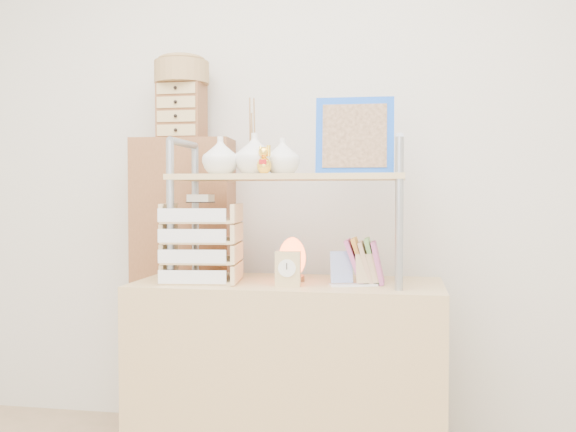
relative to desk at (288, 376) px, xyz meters
name	(u,v)px	position (x,y,z in m)	size (l,w,h in m)	color
desk	(288,376)	(0.00, 0.00, 0.00)	(1.20, 0.50, 0.75)	tan
cabinet	(184,284)	(-0.56, 0.37, 0.30)	(0.45, 0.24, 1.35)	brown
hutch	(283,172)	(-0.02, 0.01, 0.81)	(0.90, 0.34, 0.73)	#91979E
letter_tray	(201,247)	(-0.34, -0.06, 0.51)	(0.31, 0.30, 0.34)	tan
salt_lamp	(292,259)	(0.01, 0.02, 0.46)	(0.11, 0.11, 0.17)	brown
desk_clock	(288,269)	(0.02, -0.13, 0.44)	(0.10, 0.05, 0.13)	tan
postcard_stand	(353,276)	(0.26, -0.07, 0.41)	(0.19, 0.11, 0.13)	white
drawer_chest	(182,111)	(-0.56, 0.35, 1.10)	(0.20, 0.16, 0.25)	brown
woven_basket	(182,73)	(-0.56, 0.35, 1.28)	(0.25, 0.25, 0.10)	olive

